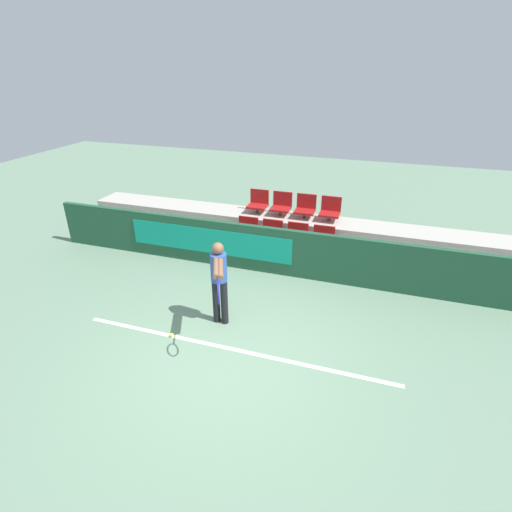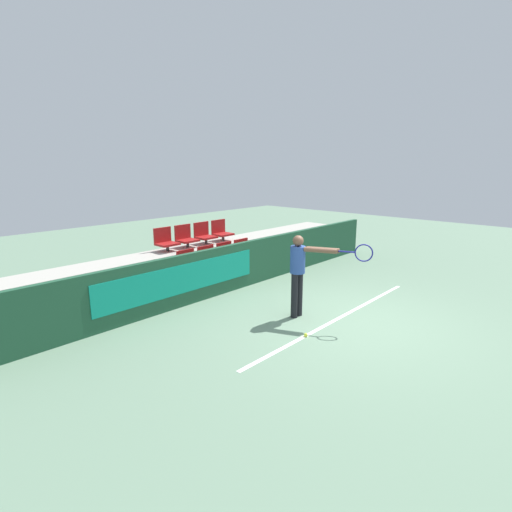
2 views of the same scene
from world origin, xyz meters
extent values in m
plane|color=slate|center=(0.00, 0.00, 0.00)|extent=(30.00, 30.00, 0.00)
cube|color=white|center=(0.00, 0.27, 0.00)|extent=(5.51, 0.08, 0.01)
cube|color=#1E4C33|center=(0.00, 3.05, 0.54)|extent=(11.19, 0.12, 1.09)
cube|color=#0F937A|center=(-1.60, 2.98, 0.60)|extent=(3.93, 0.02, 0.60)
cube|color=#ADA89E|center=(0.00, 3.56, 0.21)|extent=(10.79, 0.87, 0.42)
cube|color=#ADA89E|center=(0.00, 4.42, 0.42)|extent=(10.79, 0.87, 0.84)
cylinder|color=#333333|center=(-0.91, 3.60, 0.50)|extent=(0.07, 0.07, 0.15)
cube|color=#A31919|center=(-0.91, 3.60, 0.60)|extent=(0.48, 0.42, 0.05)
cube|color=#A31919|center=(-0.91, 3.79, 0.80)|extent=(0.48, 0.04, 0.36)
cylinder|color=#333333|center=(-0.30, 3.60, 0.50)|extent=(0.07, 0.07, 0.15)
cube|color=#A31919|center=(-0.30, 3.60, 0.60)|extent=(0.48, 0.42, 0.05)
cube|color=#A31919|center=(-0.30, 3.79, 0.80)|extent=(0.48, 0.04, 0.36)
cylinder|color=#333333|center=(0.30, 3.60, 0.50)|extent=(0.07, 0.07, 0.15)
cube|color=#A31919|center=(0.30, 3.60, 0.60)|extent=(0.48, 0.42, 0.05)
cube|color=#A31919|center=(0.30, 3.79, 0.80)|extent=(0.48, 0.04, 0.36)
cylinder|color=#333333|center=(0.91, 3.60, 0.50)|extent=(0.07, 0.07, 0.15)
cube|color=#A31919|center=(0.91, 3.60, 0.60)|extent=(0.48, 0.42, 0.05)
cube|color=#A31919|center=(0.91, 3.79, 0.80)|extent=(0.48, 0.04, 0.36)
cylinder|color=#333333|center=(-0.91, 4.47, 0.92)|extent=(0.07, 0.07, 0.15)
cube|color=#A31919|center=(-0.91, 4.47, 1.02)|extent=(0.48, 0.42, 0.05)
cube|color=#A31919|center=(-0.91, 4.66, 1.22)|extent=(0.48, 0.04, 0.36)
cylinder|color=#333333|center=(-0.30, 4.47, 0.92)|extent=(0.07, 0.07, 0.15)
cube|color=#A31919|center=(-0.30, 4.47, 1.02)|extent=(0.48, 0.42, 0.05)
cube|color=#A31919|center=(-0.30, 4.66, 1.22)|extent=(0.48, 0.04, 0.36)
cylinder|color=#333333|center=(0.30, 4.47, 0.92)|extent=(0.07, 0.07, 0.15)
cube|color=#A31919|center=(0.30, 4.47, 1.02)|extent=(0.48, 0.42, 0.05)
cube|color=#A31919|center=(0.30, 4.66, 1.22)|extent=(0.48, 0.04, 0.36)
cylinder|color=#333333|center=(0.91, 4.47, 0.92)|extent=(0.07, 0.07, 0.15)
cube|color=#A31919|center=(0.91, 4.47, 1.02)|extent=(0.48, 0.42, 0.05)
cube|color=#A31919|center=(0.91, 4.66, 1.22)|extent=(0.48, 0.04, 0.36)
cylinder|color=black|center=(-0.54, 0.94, 0.44)|extent=(0.13, 0.13, 0.87)
cylinder|color=black|center=(-0.39, 0.94, 0.44)|extent=(0.13, 0.13, 0.87)
cylinder|color=#2D4C99|center=(-0.47, 0.94, 1.13)|extent=(0.29, 0.29, 0.52)
sphere|color=brown|center=(-0.47, 0.94, 1.49)|extent=(0.21, 0.21, 0.21)
cylinder|color=brown|center=(-0.33, 0.53, 1.35)|extent=(0.32, 0.59, 0.09)
cylinder|color=brown|center=(-0.25, 0.53, 1.35)|extent=(0.32, 0.59, 0.09)
cylinder|color=navy|center=(-0.11, 0.11, 1.35)|extent=(0.14, 0.29, 0.03)
torus|color=navy|center=(0.01, -0.16, 1.35)|extent=(0.15, 0.31, 0.32)
sphere|color=#CCDB33|center=(-1.12, 0.25, 0.03)|extent=(0.07, 0.07, 0.07)
camera|label=1|loc=(2.03, -4.63, 4.37)|focal=28.00mm
camera|label=2|loc=(-6.39, -3.40, 2.91)|focal=28.00mm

